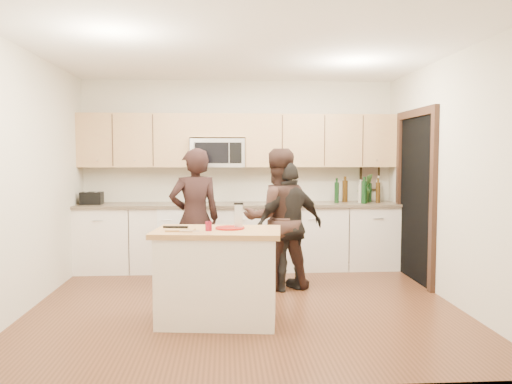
{
  "coord_description": "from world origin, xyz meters",
  "views": [
    {
      "loc": [
        -0.21,
        -5.33,
        1.59
      ],
      "look_at": [
        0.15,
        0.35,
        1.19
      ],
      "focal_mm": 35.0,
      "sensor_mm": 36.0,
      "label": 1
    }
  ],
  "objects": [
    {
      "name": "floor",
      "position": [
        0.0,
        0.0,
        0.0
      ],
      "size": [
        4.5,
        4.5,
        0.0
      ],
      "primitive_type": "plane",
      "color": "brown",
      "rests_on": "ground"
    },
    {
      "name": "room_shell",
      "position": [
        0.0,
        0.0,
        1.73
      ],
      "size": [
        4.52,
        4.02,
        2.71
      ],
      "color": "beige",
      "rests_on": "ground"
    },
    {
      "name": "back_cabinetry",
      "position": [
        0.0,
        1.69,
        0.47
      ],
      "size": [
        4.5,
        0.66,
        0.94
      ],
      "color": "silver",
      "rests_on": "ground"
    },
    {
      "name": "upper_cabinetry",
      "position": [
        0.03,
        1.83,
        1.84
      ],
      "size": [
        4.5,
        0.33,
        0.75
      ],
      "color": "tan",
      "rests_on": "ground"
    },
    {
      "name": "microwave",
      "position": [
        -0.31,
        1.8,
        1.65
      ],
      "size": [
        0.76,
        0.41,
        0.4
      ],
      "color": "silver",
      "rests_on": "ground"
    },
    {
      "name": "doorway",
      "position": [
        2.23,
        0.9,
        1.16
      ],
      "size": [
        0.06,
        1.25,
        2.2
      ],
      "color": "black",
      "rests_on": "ground"
    },
    {
      "name": "framed_picture",
      "position": [
        1.95,
        1.98,
        1.28
      ],
      "size": [
        0.3,
        0.03,
        0.38
      ],
      "color": "black",
      "rests_on": "ground"
    },
    {
      "name": "dish_towel",
      "position": [
        -0.95,
        1.5,
        0.8
      ],
      "size": [
        0.34,
        0.6,
        0.48
      ],
      "color": "white",
      "rests_on": "ground"
    },
    {
      "name": "island",
      "position": [
        -0.28,
        -0.59,
        0.45
      ],
      "size": [
        1.27,
        0.83,
        0.9
      ],
      "rotation": [
        0.0,
        0.0,
        -0.11
      ],
      "color": "silver",
      "rests_on": "ground"
    },
    {
      "name": "red_plate",
      "position": [
        -0.16,
        -0.54,
        0.91
      ],
      "size": [
        0.28,
        0.28,
        0.02
      ],
      "primitive_type": "cylinder",
      "color": "maroon",
      "rests_on": "island"
    },
    {
      "name": "box_grater",
      "position": [
        -0.08,
        -0.52,
        1.04
      ],
      "size": [
        0.09,
        0.06,
        0.23
      ],
      "color": "silver",
      "rests_on": "red_plate"
    },
    {
      "name": "drink_glass",
      "position": [
        -0.36,
        -0.66,
        0.94
      ],
      "size": [
        0.06,
        0.06,
        0.09
      ],
      "primitive_type": "cylinder",
      "color": "maroon",
      "rests_on": "island"
    },
    {
      "name": "cutting_board",
      "position": [
        -0.63,
        -0.66,
        0.91
      ],
      "size": [
        0.27,
        0.19,
        0.02
      ],
      "primitive_type": "cube",
      "rotation": [
        0.0,
        0.0,
        -0.11
      ],
      "color": "#AB7D47",
      "rests_on": "island"
    },
    {
      "name": "tongs",
      "position": [
        -0.68,
        -0.59,
        0.93
      ],
      "size": [
        0.24,
        0.06,
        0.02
      ],
      "primitive_type": "cube",
      "rotation": [
        0.0,
        0.0,
        -0.11
      ],
      "color": "black",
      "rests_on": "cutting_board"
    },
    {
      "name": "knife",
      "position": [
        -0.53,
        -0.8,
        0.92
      ],
      "size": [
        0.19,
        0.04,
        0.01
      ],
      "primitive_type": "cube",
      "rotation": [
        0.0,
        0.0,
        -0.11
      ],
      "color": "silver",
      "rests_on": "cutting_board"
    },
    {
      "name": "toaster",
      "position": [
        -2.05,
        1.67,
        1.03
      ],
      "size": [
        0.29,
        0.2,
        0.17
      ],
      "color": "black",
      "rests_on": "back_cabinetry"
    },
    {
      "name": "bottle_cluster",
      "position": [
        1.75,
        1.71,
        1.12
      ],
      "size": [
        0.73,
        0.35,
        0.38
      ],
      "color": "black",
      "rests_on": "back_cabinetry"
    },
    {
      "name": "orchid",
      "position": [
        1.81,
        1.72,
        1.15
      ],
      "size": [
        0.26,
        0.23,
        0.41
      ],
      "primitive_type": "imported",
      "rotation": [
        0.0,
        0.0,
        0.25
      ],
      "color": "#356C2B",
      "rests_on": "back_cabinetry"
    },
    {
      "name": "woman_left",
      "position": [
        -0.57,
        0.7,
        0.85
      ],
      "size": [
        0.7,
        0.55,
        1.7
      ],
      "primitive_type": "imported",
      "rotation": [
        0.0,
        0.0,
        3.39
      ],
      "color": "black",
      "rests_on": "ground"
    },
    {
      "name": "woman_center",
      "position": [
        0.42,
        0.63,
        0.85
      ],
      "size": [
        0.9,
        0.75,
        1.69
      ],
      "primitive_type": "imported",
      "rotation": [
        0.0,
        0.0,
        3.27
      ],
      "color": "black",
      "rests_on": "ground"
    },
    {
      "name": "woman_right",
      "position": [
        0.56,
        0.53,
        0.77
      ],
      "size": [
        0.97,
        0.72,
        1.53
      ],
      "primitive_type": "imported",
      "rotation": [
        0.0,
        0.0,
        3.58
      ],
      "color": "black",
      "rests_on": "ground"
    }
  ]
}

